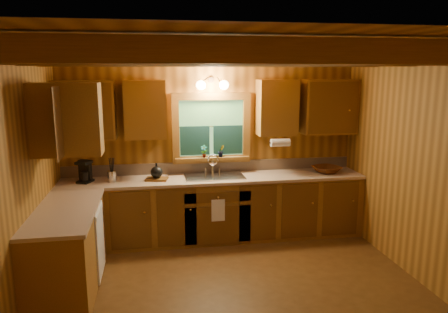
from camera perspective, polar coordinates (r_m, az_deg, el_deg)
name	(u,v)px	position (r m, az deg, el deg)	size (l,w,h in m)	color
room	(237,177)	(4.30, 1.80, -2.75)	(4.20, 4.20, 4.20)	#583715
ceiling_beams	(238,56)	(4.17, 1.90, 13.31)	(4.20, 2.54, 0.18)	brown
base_cabinets	(181,218)	(5.71, -5.77, -8.28)	(4.20, 2.22, 0.86)	brown
countertop	(182,186)	(5.58, -5.73, -3.91)	(4.20, 2.24, 0.04)	tan
backsplash	(211,167)	(6.18, -1.69, -1.39)	(4.20, 0.02, 0.16)	tan
dishwasher_panel	(100,241)	(5.18, -16.32, -10.85)	(0.02, 0.60, 0.80)	white
upper_cabinets	(173,111)	(5.54, -6.90, 6.05)	(4.19, 1.77, 0.78)	brown
window	(211,130)	(6.07, -1.70, 3.64)	(1.12, 0.08, 1.00)	brown
window_sill	(212,158)	(6.09, -1.62, -0.24)	(1.06, 0.14, 0.04)	brown
wall_sconce	(212,85)	(5.89, -1.57, 9.61)	(0.45, 0.21, 0.17)	black
paper_towel_roll	(280,143)	(5.96, 7.56, 1.86)	(0.11, 0.11, 0.27)	white
dish_towel	(218,210)	(5.72, -0.79, -7.26)	(0.18, 0.01, 0.30)	white
sink	(214,180)	(5.94, -1.31, -3.15)	(0.82, 0.48, 0.43)	silver
coffee_maker	(85,171)	(5.92, -18.20, -1.92)	(0.16, 0.21, 0.29)	black
utensil_crock	(112,176)	(5.87, -14.85, -2.49)	(0.11, 0.11, 0.32)	silver
cutting_board	(157,179)	(5.83, -9.02, -3.00)	(0.29, 0.21, 0.03)	brown
teakettle	(157,172)	(5.81, -9.05, -2.09)	(0.16, 0.16, 0.21)	black
wicker_basket	(327,170)	(6.33, 13.62, -1.72)	(0.38, 0.38, 0.09)	#48230C
potted_plant_left	(204,151)	(6.02, -2.72, 0.69)	(0.10, 0.06, 0.18)	brown
potted_plant_right	(221,151)	(6.07, -0.39, 0.77)	(0.10, 0.08, 0.18)	brown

